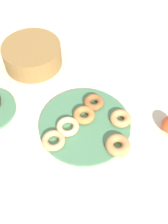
{
  "coord_description": "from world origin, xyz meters",
  "views": [
    {
      "loc": [
        -0.06,
        -0.57,
        0.86
      ],
      "look_at": [
        0.0,
        0.03,
        0.04
      ],
      "focal_mm": 43.88,
      "sensor_mm": 36.0,
      "label": 1
    }
  ],
  "objects_px": {
    "donut_5": "(121,119)",
    "basket": "(32,55)",
    "donut_3": "(54,140)",
    "donut_plate": "(85,124)",
    "donut_1": "(94,102)",
    "donut_2": "(83,115)",
    "donut_4": "(118,145)",
    "donut_0": "(68,127)"
  },
  "relations": [
    {
      "from": "donut_0",
      "to": "donut_3",
      "type": "bearing_deg",
      "value": -134.6
    },
    {
      "from": "donut_1",
      "to": "donut_5",
      "type": "xyz_separation_m",
      "value": [
        0.09,
        -0.09,
        0.0
      ]
    },
    {
      "from": "donut_plate",
      "to": "donut_1",
      "type": "relative_size",
      "value": 4.41
    },
    {
      "from": "donut_3",
      "to": "donut_5",
      "type": "bearing_deg",
      "value": 14.64
    },
    {
      "from": "donut_1",
      "to": "donut_0",
      "type": "bearing_deg",
      "value": -136.55
    },
    {
      "from": "donut_0",
      "to": "donut_3",
      "type": "height_order",
      "value": "same"
    },
    {
      "from": "donut_1",
      "to": "donut_4",
      "type": "xyz_separation_m",
      "value": [
        0.06,
        -0.2,
        0.0
      ]
    },
    {
      "from": "donut_2",
      "to": "donut_3",
      "type": "xyz_separation_m",
      "value": [
        -0.11,
        -0.1,
        -0.0
      ]
    },
    {
      "from": "donut_5",
      "to": "basket",
      "type": "bearing_deg",
      "value": 132.6
    },
    {
      "from": "donut_0",
      "to": "donut_5",
      "type": "distance_m",
      "value": 0.2
    },
    {
      "from": "donut_0",
      "to": "donut_1",
      "type": "xyz_separation_m",
      "value": [
        0.11,
        0.1,
        0.0
      ]
    },
    {
      "from": "donut_3",
      "to": "donut_4",
      "type": "bearing_deg",
      "value": -10.39
    },
    {
      "from": "donut_3",
      "to": "donut_5",
      "type": "xyz_separation_m",
      "value": [
        0.25,
        0.07,
        0.0
      ]
    },
    {
      "from": "donut_plate",
      "to": "donut_4",
      "type": "height_order",
      "value": "donut_4"
    },
    {
      "from": "donut_3",
      "to": "donut_0",
      "type": "bearing_deg",
      "value": 45.4
    },
    {
      "from": "donut_5",
      "to": "donut_4",
      "type": "bearing_deg",
      "value": -105.74
    },
    {
      "from": "donut_3",
      "to": "basket",
      "type": "distance_m",
      "value": 0.43
    },
    {
      "from": "donut_4",
      "to": "donut_5",
      "type": "relative_size",
      "value": 1.1
    },
    {
      "from": "donut_plate",
      "to": "donut_5",
      "type": "distance_m",
      "value": 0.14
    },
    {
      "from": "donut_1",
      "to": "donut_3",
      "type": "height_order",
      "value": "donut_1"
    },
    {
      "from": "donut_1",
      "to": "donut_3",
      "type": "xyz_separation_m",
      "value": [
        -0.16,
        -0.16,
        -0.0
      ]
    },
    {
      "from": "donut_2",
      "to": "donut_5",
      "type": "height_order",
      "value": "same"
    },
    {
      "from": "donut_5",
      "to": "donut_2",
      "type": "bearing_deg",
      "value": 166.63
    },
    {
      "from": "donut_1",
      "to": "donut_3",
      "type": "relative_size",
      "value": 0.93
    },
    {
      "from": "donut_0",
      "to": "basket",
      "type": "xyz_separation_m",
      "value": [
        -0.13,
        0.37,
        0.02
      ]
    },
    {
      "from": "donut_2",
      "to": "donut_1",
      "type": "bearing_deg",
      "value": 50.79
    },
    {
      "from": "donut_3",
      "to": "donut_1",
      "type": "bearing_deg",
      "value": 44.11
    },
    {
      "from": "donut_2",
      "to": "donut_3",
      "type": "height_order",
      "value": "donut_2"
    },
    {
      "from": "donut_5",
      "to": "basket",
      "type": "relative_size",
      "value": 0.31
    },
    {
      "from": "donut_4",
      "to": "basket",
      "type": "height_order",
      "value": "basket"
    },
    {
      "from": "donut_0",
      "to": "basket",
      "type": "distance_m",
      "value": 0.39
    },
    {
      "from": "donut_plate",
      "to": "basket",
      "type": "distance_m",
      "value": 0.41
    },
    {
      "from": "donut_plate",
      "to": "donut_5",
      "type": "relative_size",
      "value": 4.35
    },
    {
      "from": "donut_0",
      "to": "donut_1",
      "type": "height_order",
      "value": "donut_1"
    },
    {
      "from": "donut_0",
      "to": "donut_2",
      "type": "bearing_deg",
      "value": 36.17
    },
    {
      "from": "donut_4",
      "to": "donut_1",
      "type": "bearing_deg",
      "value": 107.01
    },
    {
      "from": "donut_plate",
      "to": "donut_3",
      "type": "distance_m",
      "value": 0.14
    },
    {
      "from": "donut_2",
      "to": "donut_4",
      "type": "xyz_separation_m",
      "value": [
        0.11,
        -0.14,
        0.0
      ]
    },
    {
      "from": "donut_4",
      "to": "basket",
      "type": "xyz_separation_m",
      "value": [
        -0.3,
        0.47,
        0.02
      ]
    },
    {
      "from": "donut_5",
      "to": "basket",
      "type": "xyz_separation_m",
      "value": [
        -0.33,
        0.36,
        0.02
      ]
    },
    {
      "from": "donut_0",
      "to": "donut_2",
      "type": "distance_m",
      "value": 0.08
    },
    {
      "from": "donut_3",
      "to": "basket",
      "type": "bearing_deg",
      "value": 100.38
    }
  ]
}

